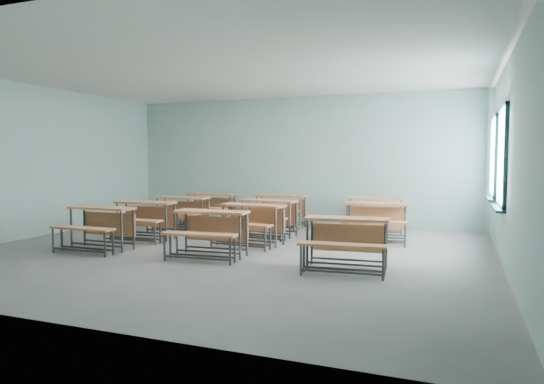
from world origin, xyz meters
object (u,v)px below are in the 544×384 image
at_px(desk_unit_r0c2, 346,236).
at_px(desk_unit_r1c1, 250,218).
at_px(desk_unit_r2c2, 376,216).
at_px(desk_unit_r3c1, 279,206).
at_px(desk_unit_r1c0, 143,214).
at_px(desk_unit_r0c0, 98,221).
at_px(desk_unit_r2c1, 266,212).
at_px(desk_unit_r3c2, 375,209).
at_px(desk_unit_r3c0, 210,204).
at_px(desk_unit_r0c1, 209,226).
at_px(desk_unit_r2c0, 180,208).

xyz_separation_m(desk_unit_r0c2, desk_unit_r1c1, (-2.17, 1.42, 0.00)).
bearing_deg(desk_unit_r2c2, desk_unit_r3c1, 148.66).
height_order(desk_unit_r2c2, desk_unit_r3c1, same).
bearing_deg(desk_unit_r0c2, desk_unit_r1c0, 160.17).
relative_size(desk_unit_r0c0, desk_unit_r1c1, 0.95).
bearing_deg(desk_unit_r2c1, desk_unit_r3c2, 41.77).
relative_size(desk_unit_r3c0, desk_unit_r3c1, 0.99).
bearing_deg(desk_unit_r3c1, desk_unit_r0c1, -85.49).
xyz_separation_m(desk_unit_r2c0, desk_unit_r2c1, (2.13, -0.03, 0.00)).
relative_size(desk_unit_r0c0, desk_unit_r0c1, 0.96).
height_order(desk_unit_r0c0, desk_unit_r2c2, same).
relative_size(desk_unit_r1c1, desk_unit_r3c0, 1.03).
relative_size(desk_unit_r2c2, desk_unit_r3c1, 1.03).
distance_m(desk_unit_r0c0, desk_unit_r2c2, 5.29).
distance_m(desk_unit_r0c1, desk_unit_r2c2, 3.47).
relative_size(desk_unit_r2c0, desk_unit_r2c1, 0.96).
relative_size(desk_unit_r0c1, desk_unit_r1c0, 1.01).
distance_m(desk_unit_r2c2, desk_unit_r3c2, 1.32).
xyz_separation_m(desk_unit_r1c0, desk_unit_r3c1, (1.97, 2.70, 0.00)).
distance_m(desk_unit_r1c1, desk_unit_r2c2, 2.51).
distance_m(desk_unit_r1c1, desk_unit_r3c2, 3.21).
bearing_deg(desk_unit_r0c2, desk_unit_r3c1, 117.79).
bearing_deg(desk_unit_r3c1, desk_unit_r2c1, -78.03).
relative_size(desk_unit_r1c0, desk_unit_r3c1, 1.01).
xyz_separation_m(desk_unit_r2c1, desk_unit_r3c2, (2.05, 1.48, 0.00)).
bearing_deg(desk_unit_r2c0, desk_unit_r2c1, -3.12).
bearing_deg(desk_unit_r3c2, desk_unit_r3c1, 175.10).
xyz_separation_m(desk_unit_r2c0, desk_unit_r2c2, (4.40, 0.15, 0.00)).
xyz_separation_m(desk_unit_r0c2, desk_unit_r2c1, (-2.26, 2.47, 0.00)).
bearing_deg(desk_unit_r2c2, desk_unit_r0c0, -154.76).
bearing_deg(desk_unit_r3c1, desk_unit_r2c0, -141.63).
distance_m(desk_unit_r0c0, desk_unit_r1c1, 2.78).
xyz_separation_m(desk_unit_r1c0, desk_unit_r2c1, (2.21, 1.29, 0.00)).
relative_size(desk_unit_r1c0, desk_unit_r3c2, 0.97).
bearing_deg(desk_unit_r2c1, desk_unit_r0c2, -41.71).
height_order(desk_unit_r3c0, desk_unit_r3c1, same).
height_order(desk_unit_r0c1, desk_unit_r1c0, same).
bearing_deg(desk_unit_r2c2, desk_unit_r0c1, -138.34).
relative_size(desk_unit_r2c0, desk_unit_r3c2, 0.96).
bearing_deg(desk_unit_r0c1, desk_unit_r0c2, -7.45).
xyz_separation_m(desk_unit_r1c1, desk_unit_r3c2, (1.96, 2.54, 0.00)).
height_order(desk_unit_r1c0, desk_unit_r2c0, same).
bearing_deg(desk_unit_r3c0, desk_unit_r0c1, -63.45).
bearing_deg(desk_unit_r0c1, desk_unit_r3c0, 113.81).
bearing_deg(desk_unit_r0c0, desk_unit_r2c1, 48.11).
relative_size(desk_unit_r1c1, desk_unit_r2c0, 1.03).
height_order(desk_unit_r0c0, desk_unit_r0c1, same).
distance_m(desk_unit_r0c0, desk_unit_r0c1, 2.20).
bearing_deg(desk_unit_r2c2, desk_unit_r2c1, 179.28).
bearing_deg(desk_unit_r1c1, desk_unit_r0c2, -28.03).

